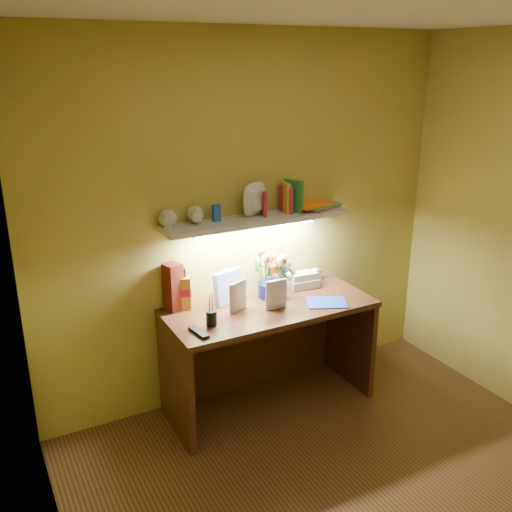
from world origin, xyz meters
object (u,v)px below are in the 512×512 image
at_px(telephone, 302,278).
at_px(whisky_bottle, 184,289).
at_px(desk, 269,356).
at_px(flower_bouquet, 273,272).
at_px(desk_clock, 316,275).

distance_m(telephone, whisky_bottle, 0.89).
bearing_deg(desk, telephone, 26.39).
bearing_deg(flower_bouquet, whisky_bottle, 171.31).
height_order(desk, flower_bouquet, flower_bouquet).
bearing_deg(telephone, desk_clock, 26.49).
height_order(desk_clock, whisky_bottle, whisky_bottle).
bearing_deg(telephone, desk, -148.48).
bearing_deg(telephone, whisky_bottle, -177.58).
relative_size(flower_bouquet, telephone, 1.65).
bearing_deg(desk_clock, desk, -154.02).
xyz_separation_m(desk, telephone, (0.37, 0.18, 0.44)).
height_order(telephone, whisky_bottle, whisky_bottle).
distance_m(flower_bouquet, whisky_bottle, 0.62).
height_order(desk, telephone, telephone).
bearing_deg(whisky_bottle, flower_bouquet, -8.69).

